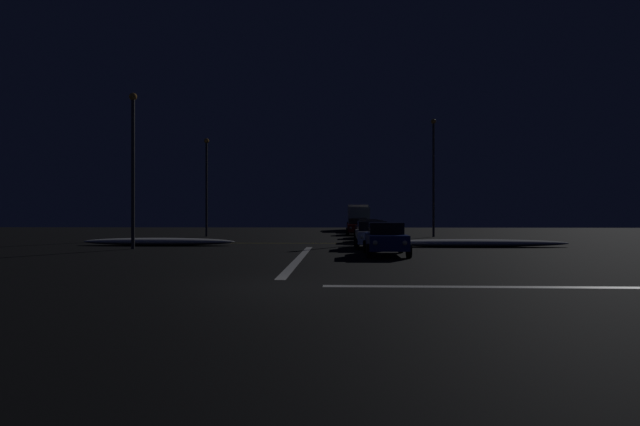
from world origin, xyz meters
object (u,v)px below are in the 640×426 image
(sedan_black, at_px, (367,228))
(sedan_red, at_px, (357,226))
(sedan_blue, at_px, (386,239))
(sedan_orange, at_px, (370,231))
(box_truck, at_px, (358,216))
(streetlamp_left_far, at_px, (207,180))
(sedan_white, at_px, (372,234))
(streetlamp_left_near, at_px, (133,159))
(streetlamp_right_far, at_px, (434,170))
(sedan_green, at_px, (359,225))

(sedan_black, relative_size, sedan_red, 1.00)
(sedan_black, bearing_deg, sedan_blue, -90.08)
(sedan_orange, relative_size, box_truck, 0.52)
(sedan_black, bearing_deg, streetlamp_left_far, 171.03)
(box_truck, bearing_deg, sedan_orange, -90.09)
(sedan_red, bearing_deg, sedan_orange, -87.40)
(sedan_blue, distance_m, sedan_red, 23.82)
(sedan_white, relative_size, sedan_red, 1.00)
(sedan_white, xyz_separation_m, streetlamp_left_near, (-13.61, -1.46, 4.32))
(streetlamp_left_near, bearing_deg, streetlamp_right_far, 38.89)
(sedan_green, bearing_deg, streetlamp_right_far, -59.37)
(sedan_orange, relative_size, sedan_black, 1.00)
(sedan_white, bearing_deg, sedan_blue, -86.31)
(streetlamp_left_far, height_order, streetlamp_right_far, streetlamp_right_far)
(streetlamp_right_far, bearing_deg, sedan_blue, -106.60)
(sedan_white, xyz_separation_m, box_truck, (0.35, 32.54, 0.91))
(streetlamp_left_far, relative_size, streetlamp_right_far, 0.85)
(sedan_red, bearing_deg, streetlamp_left_far, -163.14)
(streetlamp_left_far, bearing_deg, streetlamp_left_near, -90.00)
(sedan_blue, height_order, box_truck, box_truck)
(sedan_black, bearing_deg, sedan_green, 90.94)
(sedan_black, height_order, streetlamp_left_far, streetlamp_left_far)
(sedan_blue, bearing_deg, box_truck, 89.98)
(sedan_orange, distance_m, streetlamp_right_far, 11.16)
(sedan_red, bearing_deg, sedan_black, -84.46)
(sedan_blue, distance_m, sedan_green, 30.01)
(sedan_blue, relative_size, sedan_red, 1.00)
(sedan_blue, height_order, sedan_orange, same)
(sedan_white, xyz_separation_m, sedan_black, (0.36, 12.34, 0.00))
(sedan_white, distance_m, sedan_orange, 6.53)
(sedan_blue, xyz_separation_m, sedan_orange, (-0.03, 11.74, 0.00))
(sedan_red, bearing_deg, sedan_green, 86.29)
(sedan_green, relative_size, streetlamp_right_far, 0.42)
(sedan_orange, bearing_deg, streetlamp_left_far, 150.04)
(sedan_black, bearing_deg, streetlamp_left_near, -135.36)
(sedan_green, bearing_deg, sedan_red, -93.71)
(sedan_orange, distance_m, sedan_black, 5.81)
(streetlamp_right_far, bearing_deg, sedan_red, 147.96)
(sedan_white, relative_size, sedan_black, 1.00)
(streetlamp_right_far, relative_size, streetlamp_left_near, 1.15)
(box_truck, distance_m, streetlamp_left_near, 36.91)
(sedan_black, bearing_deg, box_truck, 90.04)
(sedan_white, xyz_separation_m, streetlamp_right_far, (6.23, 14.54, 5.02))
(sedan_black, distance_m, sedan_green, 12.46)
(box_truck, relative_size, streetlamp_left_near, 0.93)
(sedan_black, relative_size, sedan_green, 1.00)
(sedan_red, relative_size, box_truck, 0.52)
(box_truck, height_order, streetlamp_left_far, streetlamp_left_far)
(box_truck, bearing_deg, streetlamp_left_near, -112.31)
(sedan_green, bearing_deg, streetlamp_left_near, -117.67)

